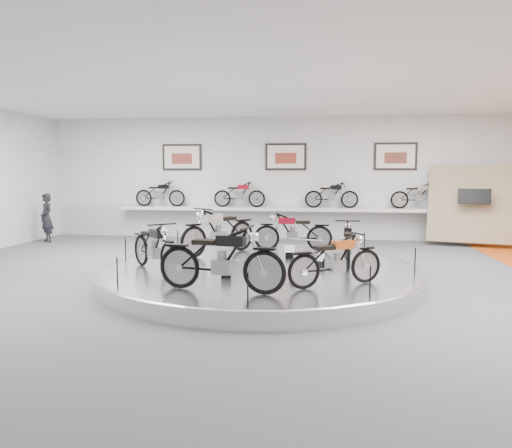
# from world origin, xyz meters

# --- Properties ---
(floor) EXTENTS (16.00, 16.00, 0.00)m
(floor) POSITION_xyz_m (0.00, 0.00, 0.00)
(floor) COLOR #535356
(floor) RESTS_ON ground
(ceiling) EXTENTS (16.00, 16.00, 0.00)m
(ceiling) POSITION_xyz_m (0.00, 0.00, 4.00)
(ceiling) COLOR white
(ceiling) RESTS_ON wall_back
(wall_back) EXTENTS (16.00, 0.00, 16.00)m
(wall_back) POSITION_xyz_m (0.00, 7.00, 2.00)
(wall_back) COLOR white
(wall_back) RESTS_ON floor
(wall_front) EXTENTS (16.00, 0.00, 16.00)m
(wall_front) POSITION_xyz_m (0.00, -7.00, 2.00)
(wall_front) COLOR white
(wall_front) RESTS_ON floor
(dado_band) EXTENTS (15.68, 0.04, 1.10)m
(dado_band) POSITION_xyz_m (0.00, 6.98, 0.55)
(dado_band) COLOR #BCBCBA
(dado_band) RESTS_ON floor
(display_platform) EXTENTS (6.40, 6.40, 0.30)m
(display_platform) POSITION_xyz_m (0.00, 0.30, 0.15)
(display_platform) COLOR silver
(display_platform) RESTS_ON floor
(platform_rim) EXTENTS (6.40, 6.40, 0.10)m
(platform_rim) POSITION_xyz_m (0.00, 0.30, 0.27)
(platform_rim) COLOR #B2B2BA
(platform_rim) RESTS_ON display_platform
(shelf) EXTENTS (11.00, 0.55, 0.10)m
(shelf) POSITION_xyz_m (0.00, 6.70, 1.00)
(shelf) COLOR silver
(shelf) RESTS_ON wall_back
(poster_left) EXTENTS (1.35, 0.06, 0.88)m
(poster_left) POSITION_xyz_m (-3.50, 6.96, 2.70)
(poster_left) COLOR #F1E3CF
(poster_left) RESTS_ON wall_back
(poster_center) EXTENTS (1.35, 0.06, 0.88)m
(poster_center) POSITION_xyz_m (0.00, 6.96, 2.70)
(poster_center) COLOR #F1E3CF
(poster_center) RESTS_ON wall_back
(poster_right) EXTENTS (1.35, 0.06, 0.88)m
(poster_right) POSITION_xyz_m (3.50, 6.96, 2.70)
(poster_right) COLOR #F1E3CF
(poster_right) RESTS_ON wall_back
(display_panel) EXTENTS (2.56, 1.52, 2.30)m
(display_panel) POSITION_xyz_m (5.60, 6.10, 1.25)
(display_panel) COLOR tan
(display_panel) RESTS_ON floor
(shelf_bike_a) EXTENTS (1.22, 0.43, 0.73)m
(shelf_bike_a) POSITION_xyz_m (-4.20, 6.70, 1.42)
(shelf_bike_a) COLOR black
(shelf_bike_a) RESTS_ON shelf
(shelf_bike_b) EXTENTS (1.22, 0.43, 0.73)m
(shelf_bike_b) POSITION_xyz_m (-1.50, 6.70, 1.42)
(shelf_bike_b) COLOR maroon
(shelf_bike_b) RESTS_ON shelf
(shelf_bike_c) EXTENTS (1.22, 0.43, 0.73)m
(shelf_bike_c) POSITION_xyz_m (1.50, 6.70, 1.42)
(shelf_bike_c) COLOR black
(shelf_bike_c) RESTS_ON shelf
(shelf_bike_d) EXTENTS (1.22, 0.43, 0.73)m
(shelf_bike_d) POSITION_xyz_m (4.20, 6.70, 1.42)
(shelf_bike_d) COLOR silver
(shelf_bike_d) RESTS_ON shelf
(bike_a) EXTENTS (0.57, 1.53, 0.89)m
(bike_a) POSITION_xyz_m (1.73, 0.83, 0.75)
(bike_a) COLOR black
(bike_a) RESTS_ON display_platform
(bike_b) EXTENTS (1.63, 0.63, 0.95)m
(bike_b) POSITION_xyz_m (0.51, 2.50, 0.77)
(bike_b) COLOR maroon
(bike_b) RESTS_ON display_platform
(bike_c) EXTENTS (1.65, 1.91, 1.11)m
(bike_c) POSITION_xyz_m (-1.17, 1.75, 0.85)
(bike_c) COLOR silver
(bike_c) RESTS_ON display_platform
(bike_d) EXTENTS (1.53, 1.60, 0.96)m
(bike_d) POSITION_xyz_m (-2.00, -0.33, 0.78)
(bike_d) COLOR black
(bike_d) RESTS_ON display_platform
(bike_e) EXTENTS (1.90, 0.94, 1.07)m
(bike_e) POSITION_xyz_m (-0.39, -1.80, 0.84)
(bike_e) COLOR black
(bike_e) RESTS_ON display_platform
(bike_f) EXTENTS (1.58, 1.24, 0.90)m
(bike_f) POSITION_xyz_m (1.44, -1.16, 0.75)
(bike_f) COLOR #B54D18
(bike_f) RESTS_ON display_platform
(visitor) EXTENTS (0.67, 0.64, 1.54)m
(visitor) POSITION_xyz_m (-7.40, 5.13, 0.77)
(visitor) COLOR black
(visitor) RESTS_ON floor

